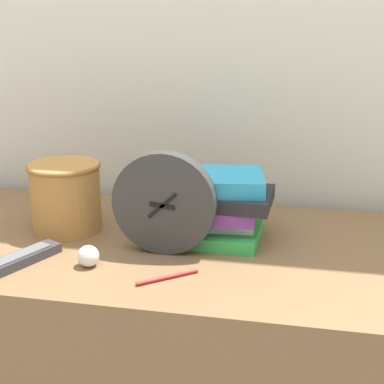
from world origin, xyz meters
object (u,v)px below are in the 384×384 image
(crumpled_paper_ball, at_px, (88,256))
(pen, at_px, (168,277))
(book_stack, at_px, (216,205))
(basket, at_px, (66,195))
(tv_remote, at_px, (19,260))
(desk_clock, at_px, (164,203))

(crumpled_paper_ball, distance_m, pen, 0.18)
(book_stack, xyz_separation_m, basket, (-0.36, -0.02, 0.01))
(crumpled_paper_ball, bearing_deg, basket, 124.45)
(book_stack, xyz_separation_m, tv_remote, (-0.38, -0.23, -0.07))
(crumpled_paper_ball, bearing_deg, desk_clock, 36.35)
(tv_remote, height_order, crumpled_paper_ball, crumpled_paper_ball)
(book_stack, relative_size, tv_remote, 1.30)
(book_stack, xyz_separation_m, pen, (-0.06, -0.24, -0.07))
(basket, distance_m, crumpled_paper_ball, 0.24)
(desk_clock, height_order, book_stack, desk_clock)
(book_stack, bearing_deg, desk_clock, -131.12)
(desk_clock, bearing_deg, crumpled_paper_ball, -143.65)
(basket, bearing_deg, tv_remote, -94.92)
(desk_clock, height_order, crumpled_paper_ball, desk_clock)
(desk_clock, relative_size, tv_remote, 1.16)
(book_stack, distance_m, tv_remote, 0.45)
(book_stack, height_order, basket, basket)
(desk_clock, relative_size, basket, 1.30)
(tv_remote, bearing_deg, pen, -0.91)
(desk_clock, xyz_separation_m, book_stack, (0.09, 0.11, -0.04))
(desk_clock, relative_size, crumpled_paper_ball, 5.02)
(tv_remote, relative_size, crumpled_paper_ball, 4.32)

